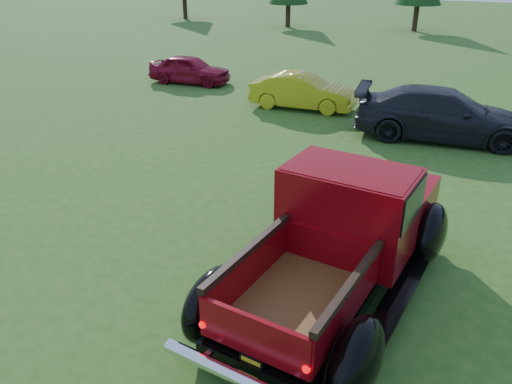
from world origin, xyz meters
name	(u,v)px	position (x,y,z in m)	size (l,w,h in m)	color
ground	(252,240)	(0.00, 0.00, 0.00)	(120.00, 120.00, 0.00)	#265117
pickup_truck	(346,230)	(1.96, -0.48, 0.97)	(2.92, 5.66, 2.05)	black
show_car_red	(190,69)	(-8.33, 10.34, 0.59)	(1.38, 3.44, 1.17)	maroon
show_car_yellow	(303,91)	(-2.59, 8.91, 0.61)	(1.29, 3.70, 1.22)	gold
show_car_grey	(443,114)	(2.28, 7.78, 0.74)	(2.06, 5.07, 1.47)	black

